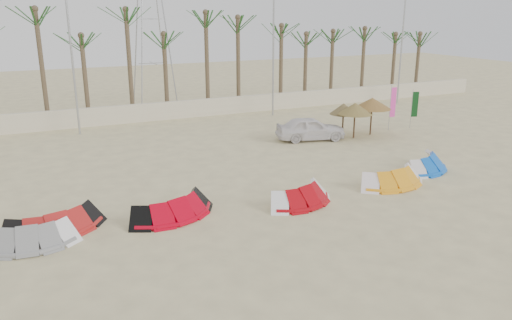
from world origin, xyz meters
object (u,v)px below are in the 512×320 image
parasol_left (344,109)px  parasol_mid (355,109)px  kite_orange (389,175)px  parasol_right (372,103)px  kite_grey (28,233)px  kite_red_left (53,219)px  kite_red_mid (171,205)px  kite_blue (424,161)px  car (311,128)px  kite_red_right (298,193)px

parasol_left → parasol_mid: 0.91m
kite_orange → parasol_right: (5.21, 8.10, 1.61)m
kite_grey → parasol_left: parasol_left is taller
kite_red_left → kite_red_mid: (4.25, -0.48, 0.00)m
kite_orange → kite_blue: 3.24m
car → parasol_left: bearing=-72.7°
kite_red_left → kite_grey: bearing=-133.9°
kite_red_left → kite_red_mid: 4.28m
car → parasol_mid: bearing=-90.9°
parasol_mid → car: 3.04m
kite_red_left → parasol_mid: 19.23m
parasol_mid → kite_grey: bearing=-158.5°
kite_red_right → parasol_mid: (8.59, 7.99, 1.45)m
car → parasol_right: bearing=-81.4°
parasol_mid → parasol_right: (1.52, 0.31, 0.16)m
kite_blue → kite_grey: bearing=-177.8°
kite_orange → parasol_right: parasol_right is taller
kite_red_right → parasol_left: 12.23m
kite_red_right → kite_orange: same height
parasol_right → parasol_left: bearing=162.5°
kite_grey → kite_red_left: bearing=46.1°
car → kite_blue: bearing=-149.8°
kite_blue → car: 7.80m
kite_red_right → parasol_left: bearing=46.7°
kite_orange → kite_red_left: bearing=175.0°
kite_red_left → car: (15.31, 7.30, 0.30)m
kite_red_right → parasol_mid: size_ratio=1.57×
kite_red_right → parasol_mid: 11.82m
kite_red_left → parasol_left: size_ratio=1.84×
kite_red_left → kite_orange: size_ratio=1.07×
kite_grey → car: (16.18, 8.19, 0.30)m
kite_red_mid → parasol_right: bearing=25.6°
kite_red_mid → parasol_mid: 15.52m
kite_red_left → car: car is taller
kite_red_left → kite_red_right: bearing=-8.7°
kite_blue → parasol_left: size_ratio=1.74×
parasol_left → parasol_right: (1.77, -0.56, 0.31)m
kite_red_right → parasol_mid: parasol_mid is taller
parasol_right → kite_blue: bearing=-106.9°
kite_grey → kite_orange: same height
kite_grey → kite_red_right: bearing=-3.0°
kite_blue → car: (-2.09, 7.51, 0.30)m
kite_blue → parasol_mid: size_ratio=1.62×
kite_red_mid → kite_red_right: size_ratio=1.13×
parasol_mid → car: (-2.71, 0.75, -1.15)m
parasol_left → parasol_right: 1.88m
parasol_mid → kite_red_right: bearing=-137.1°
kite_red_left → parasol_left: bearing=22.6°
kite_red_mid → kite_orange: size_ratio=1.11×
kite_red_mid → parasol_right: 17.03m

